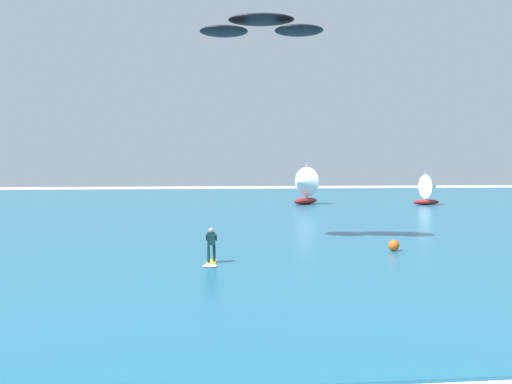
{
  "coord_description": "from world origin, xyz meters",
  "views": [
    {
      "loc": [
        -3.67,
        -4.42,
        4.74
      ],
      "look_at": [
        -1.0,
        22.15,
        3.34
      ],
      "focal_mm": 36.64,
      "sensor_mm": 36.0,
      "label": 1
    }
  ],
  "objects_px": {
    "sailboat_leading": "(303,185)",
    "marker_buoy": "(394,245)",
    "sailboat_outermost": "(430,189)",
    "kite": "(261,26)",
    "kitesurfer": "(211,251)"
  },
  "relations": [
    {
      "from": "kite",
      "to": "sailboat_outermost",
      "type": "relative_size",
      "value": 1.9
    },
    {
      "from": "kitesurfer",
      "to": "marker_buoy",
      "type": "relative_size",
      "value": 3.31
    },
    {
      "from": "kite",
      "to": "marker_buoy",
      "type": "distance_m",
      "value": 14.65
    },
    {
      "from": "sailboat_outermost",
      "to": "marker_buoy",
      "type": "xyz_separation_m",
      "value": [
        -15.94,
        -31.03,
        -1.52
      ]
    },
    {
      "from": "kite",
      "to": "sailboat_outermost",
      "type": "bearing_deg",
      "value": 50.19
    },
    {
      "from": "kitesurfer",
      "to": "sailboat_leading",
      "type": "height_order",
      "value": "sailboat_leading"
    },
    {
      "from": "kitesurfer",
      "to": "sailboat_outermost",
      "type": "relative_size",
      "value": 0.5
    },
    {
      "from": "sailboat_outermost",
      "to": "kitesurfer",
      "type": "bearing_deg",
      "value": -127.45
    },
    {
      "from": "kitesurfer",
      "to": "sailboat_outermost",
      "type": "xyz_separation_m",
      "value": [
        25.79,
        33.67,
        1.21
      ]
    },
    {
      "from": "sailboat_outermost",
      "to": "kite",
      "type": "bearing_deg",
      "value": -129.81
    },
    {
      "from": "sailboat_leading",
      "to": "sailboat_outermost",
      "type": "distance_m",
      "value": 14.74
    },
    {
      "from": "kitesurfer",
      "to": "sailboat_leading",
      "type": "relative_size",
      "value": 0.4
    },
    {
      "from": "sailboat_leading",
      "to": "marker_buoy",
      "type": "xyz_separation_m",
      "value": [
        -1.32,
        -32.85,
        -1.95
      ]
    },
    {
      "from": "kite",
      "to": "marker_buoy",
      "type": "relative_size",
      "value": 12.49
    },
    {
      "from": "kite",
      "to": "marker_buoy",
      "type": "xyz_separation_m",
      "value": [
        6.77,
        -3.78,
        -12.43
      ]
    }
  ]
}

